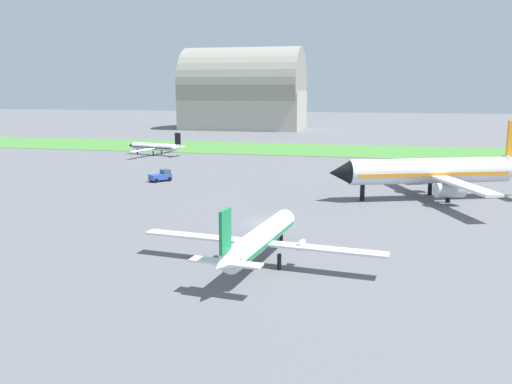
# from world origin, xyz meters

# --- Properties ---
(ground_plane) EXTENTS (600.00, 600.00, 0.00)m
(ground_plane) POSITION_xyz_m (0.00, 0.00, 0.00)
(ground_plane) COLOR slate
(grass_taxiway_strip) EXTENTS (360.00, 28.00, 0.08)m
(grass_taxiway_strip) POSITION_xyz_m (0.00, 77.24, 0.04)
(grass_taxiway_strip) COLOR #478438
(grass_taxiway_strip) RESTS_ON ground_plane
(airplane_foreground_turboprop) EXTENTS (22.25, 19.09, 6.67)m
(airplane_foreground_turboprop) POSITION_xyz_m (2.84, -15.55, 2.44)
(airplane_foreground_turboprop) COLOR white
(airplane_foreground_turboprop) RESTS_ON ground_plane
(airplane_midfield_jet) EXTENTS (29.41, 29.63, 10.93)m
(airplane_midfield_jet) POSITION_xyz_m (20.13, 18.78, 3.94)
(airplane_midfield_jet) COLOR white
(airplane_midfield_jet) RESTS_ON ground_plane
(airplane_taxiing_turboprop) EXTENTS (15.45, 17.94, 5.44)m
(airplane_taxiing_turboprop) POSITION_xyz_m (-38.53, 57.49, 1.99)
(airplane_taxiing_turboprop) COLOR white
(airplane_taxiing_turboprop) RESTS_ON ground_plane
(pushback_tug_midfield) EXTENTS (3.64, 3.94, 1.95)m
(pushback_tug_midfield) POSITION_xyz_m (-23.04, 23.91, 0.91)
(pushback_tug_midfield) COLOR #334FB2
(pushback_tug_midfield) RESTS_ON ground_plane
(hangar_distant) EXTENTS (45.35, 27.96, 30.64)m
(hangar_distant) POSITION_xyz_m (-39.49, 144.49, 13.60)
(hangar_distant) COLOR #B2AD9E
(hangar_distant) RESTS_ON ground_plane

